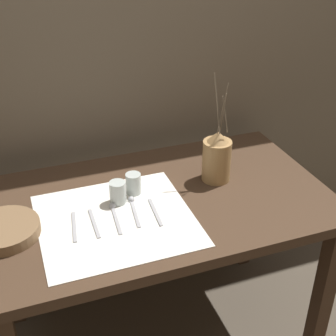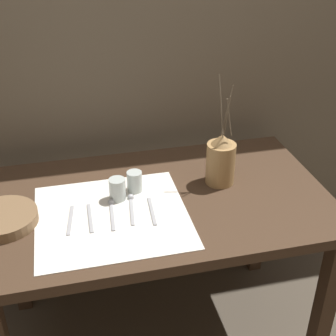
% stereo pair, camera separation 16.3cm
% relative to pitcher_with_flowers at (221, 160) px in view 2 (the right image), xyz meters
% --- Properties ---
extents(ground_plane, '(12.00, 12.00, 0.00)m').
position_rel_pitcher_with_flowers_xyz_m(ground_plane, '(-0.26, -0.05, -0.81)').
color(ground_plane, brown).
extents(stone_wall_back, '(7.00, 0.06, 2.40)m').
position_rel_pitcher_with_flowers_xyz_m(stone_wall_back, '(-0.26, 0.42, 0.39)').
color(stone_wall_back, '#6B5E4C').
rests_on(stone_wall_back, ground_plane).
extents(wooden_table, '(1.26, 0.73, 0.71)m').
position_rel_pitcher_with_flowers_xyz_m(wooden_table, '(-0.26, -0.05, -0.19)').
color(wooden_table, '#422D1E').
rests_on(wooden_table, ground_plane).
extents(linen_cloth, '(0.51, 0.48, 0.00)m').
position_rel_pitcher_with_flowers_xyz_m(linen_cloth, '(-0.43, -0.13, -0.09)').
color(linen_cloth, white).
rests_on(linen_cloth, wooden_table).
extents(pitcher_with_flowers, '(0.11, 0.11, 0.42)m').
position_rel_pitcher_with_flowers_xyz_m(pitcher_with_flowers, '(0.00, 0.00, 0.00)').
color(pitcher_with_flowers, '#A87F4C').
rests_on(pitcher_with_flowers, wooden_table).
extents(wooden_bowl, '(0.23, 0.23, 0.04)m').
position_rel_pitcher_with_flowers_xyz_m(wooden_bowl, '(-0.78, -0.08, -0.07)').
color(wooden_bowl, brown).
rests_on(wooden_bowl, wooden_table).
extents(glass_tumbler_near, '(0.06, 0.06, 0.08)m').
position_rel_pitcher_with_flowers_xyz_m(glass_tumbler_near, '(-0.39, -0.03, -0.05)').
color(glass_tumbler_near, '#B7C1BC').
rests_on(glass_tumbler_near, wooden_table).
extents(glass_tumbler_far, '(0.06, 0.06, 0.08)m').
position_rel_pitcher_with_flowers_xyz_m(glass_tumbler_far, '(-0.32, 0.01, -0.05)').
color(glass_tumbler_far, '#B7C1BC').
rests_on(glass_tumbler_far, wooden_table).
extents(knife_center, '(0.03, 0.16, 0.00)m').
position_rel_pitcher_with_flowers_xyz_m(knife_center, '(-0.57, -0.12, -0.09)').
color(knife_center, '#A8A8AD').
rests_on(knife_center, wooden_table).
extents(fork_outer, '(0.02, 0.16, 0.00)m').
position_rel_pitcher_with_flowers_xyz_m(fork_outer, '(-0.50, -0.13, -0.09)').
color(fork_outer, '#A8A8AD').
rests_on(fork_outer, wooden_table).
extents(spoon_outer, '(0.03, 0.17, 0.02)m').
position_rel_pitcher_with_flowers_xyz_m(spoon_outer, '(-0.42, -0.08, -0.09)').
color(spoon_outer, '#A8A8AD').
rests_on(spoon_outer, wooden_table).
extents(spoon_inner, '(0.04, 0.17, 0.02)m').
position_rel_pitcher_with_flowers_xyz_m(spoon_inner, '(-0.35, -0.07, -0.09)').
color(spoon_inner, '#A8A8AD').
rests_on(spoon_inner, wooden_table).
extents(fork_inner, '(0.02, 0.16, 0.00)m').
position_rel_pitcher_with_flowers_xyz_m(fork_inner, '(-0.29, -0.13, -0.09)').
color(fork_inner, '#A8A8AD').
rests_on(fork_inner, wooden_table).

